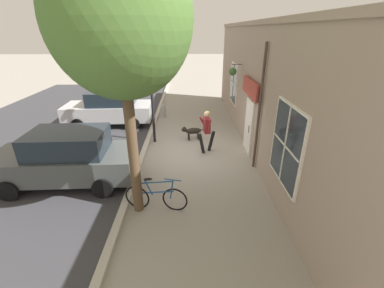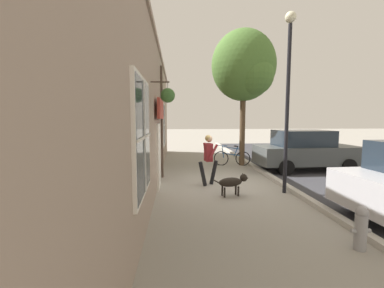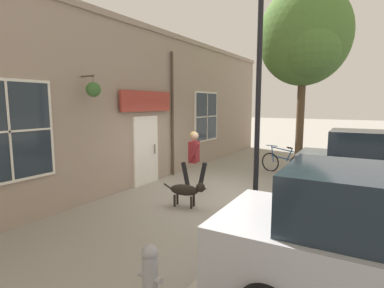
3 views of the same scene
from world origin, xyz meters
The scene contains 9 objects.
ground_plane centered at (0.00, 0.00, 0.00)m, with size 90.00×90.00×0.00m, color gray.
storefront_facade centered at (-2.34, -0.01, 2.42)m, with size 0.95×18.00×4.83m.
pedestrian_walking centered at (-0.50, -0.06, 1.03)m, with size 0.72×0.55×1.72m.
dog_on_leash centered at (0.05, -1.32, 0.42)m, with size 1.11×0.43×0.65m.
street_tree_by_curb centered at (1.65, 3.44, 4.61)m, with size 3.00×2.75×6.38m.
leaning_bicycle centered at (1.10, 3.52, 0.38)m, with size 1.73×0.34×1.00m.
parked_car_mid_block centered at (4.02, 2.13, 0.88)m, with size 4.37×2.07×1.75m.
street_lamp centered at (1.70, -1.12, 3.42)m, with size 0.32×0.32×5.30m.
fire_hydrant centered at (1.57, -4.53, 0.40)m, with size 0.34×0.20×0.77m.
Camera 3 is at (3.83, -7.20, 2.48)m, focal length 28.00 mm.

